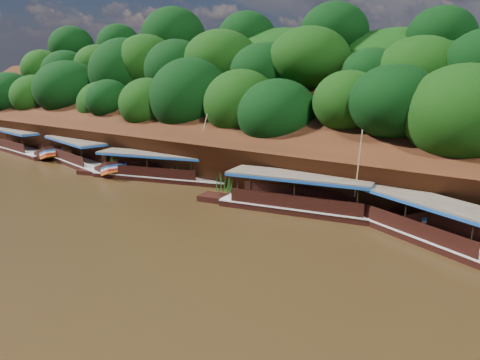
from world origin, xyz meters
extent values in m
plane|color=black|center=(0.00, 0.00, 0.00)|extent=(160.00, 160.00, 0.00)
cube|color=black|center=(0.00, 16.00, 3.50)|extent=(120.00, 16.12, 13.64)
cube|color=black|center=(0.00, 26.00, 0.00)|extent=(120.00, 24.00, 12.00)
ellipsoid|color=#08340B|center=(-36.00, 14.00, 3.20)|extent=(16.00, 8.00, 6.00)
ellipsoid|color=#08340B|center=(-30.00, 22.00, 9.00)|extent=(20.00, 10.00, 8.00)
ellipsoid|color=#08340B|center=(-6.00, 15.00, 3.50)|extent=(18.00, 8.00, 6.40)
ellipsoid|color=#08340B|center=(0.00, 23.00, 9.20)|extent=(24.00, 11.00, 8.40)
cube|color=black|center=(9.91, 7.05, 0.00)|extent=(12.78, 7.30, 0.91)
cube|color=silver|center=(9.91, 7.05, 0.44)|extent=(12.81, 7.36, 0.10)
cube|color=#4F4338|center=(9.17, 7.38, 2.45)|extent=(10.34, 6.46, 0.12)
cube|color=#174899|center=(9.17, 7.38, 2.32)|extent=(10.34, 6.46, 0.18)
cube|color=black|center=(1.87, 7.74, 0.00)|extent=(13.14, 4.89, 0.97)
cube|color=silver|center=(1.87, 7.74, 0.46)|extent=(13.15, 4.96, 0.11)
cube|color=black|center=(8.99, 9.19, 0.75)|extent=(3.36, 2.35, 1.82)
cube|color=#174899|center=(9.79, 9.35, 1.08)|extent=(1.93, 2.13, 0.66)
cube|color=#B21E13|center=(9.79, 9.35, 0.71)|extent=(1.93, 2.13, 0.66)
cube|color=#4F4338|center=(1.08, 7.58, 2.60)|extent=(10.46, 4.68, 0.13)
cube|color=#174899|center=(1.08, 7.58, 2.47)|extent=(10.46, 4.68, 0.19)
cylinder|color=tan|center=(5.16, 7.75, 3.35)|extent=(0.94, 1.36, 5.55)
cube|color=black|center=(-13.69, 8.55, 0.00)|extent=(13.10, 5.97, 0.89)
cube|color=silver|center=(-13.69, 8.55, 0.42)|extent=(13.12, 6.03, 0.10)
cube|color=black|center=(-6.68, 10.74, 0.69)|extent=(3.41, 2.47, 1.75)
cube|color=#174899|center=(-5.90, 10.98, 0.99)|extent=(2.03, 2.10, 0.65)
cube|color=#B21E13|center=(-5.90, 10.98, 0.65)|extent=(2.03, 2.10, 0.65)
cube|color=#4F4338|center=(-14.47, 8.31, 2.38)|extent=(10.50, 5.43, 0.12)
cube|color=#174899|center=(-14.47, 8.31, 2.26)|extent=(10.50, 5.43, 0.18)
cylinder|color=tan|center=(-9.85, 9.54, 3.29)|extent=(1.33, 0.73, 5.55)
cube|color=black|center=(-25.39, 8.11, 0.00)|extent=(12.71, 4.87, 0.97)
cube|color=silver|center=(-25.39, 8.11, 0.46)|extent=(12.73, 4.94, 0.11)
cube|color=black|center=(-18.51, 6.68, 0.75)|extent=(3.27, 2.35, 1.79)
cube|color=#174899|center=(-17.74, 6.52, 1.08)|extent=(1.88, 2.12, 0.65)
cube|color=#B21E13|center=(-17.74, 6.52, 0.71)|extent=(1.88, 2.12, 0.65)
cube|color=#4F4338|center=(-26.15, 8.27, 2.60)|extent=(10.13, 4.67, 0.13)
cube|color=#174899|center=(-26.15, 8.27, 2.47)|extent=(10.13, 4.67, 0.19)
cube|color=black|center=(-37.64, 8.47, 0.00)|extent=(13.00, 3.82, 0.99)
cube|color=silver|center=(-37.64, 8.47, 0.47)|extent=(13.01, 3.90, 0.11)
cube|color=black|center=(-30.48, 7.68, 0.77)|extent=(3.23, 2.15, 1.84)
cube|color=#174899|center=(-29.69, 7.59, 1.10)|extent=(1.78, 2.06, 0.66)
cube|color=#B21E13|center=(-29.69, 7.59, 0.73)|extent=(1.78, 2.06, 0.66)
cube|color=#4F4338|center=(-38.44, 8.56, 2.66)|extent=(10.28, 3.88, 0.13)
cube|color=#174899|center=(-38.44, 8.56, 2.53)|extent=(10.28, 3.88, 0.20)
cone|color=#195916|center=(-28.59, 9.71, 1.01)|extent=(1.50, 1.50, 2.01)
cone|color=#195916|center=(-20.97, 9.07, 0.68)|extent=(1.50, 1.50, 1.37)
cone|color=#195916|center=(-12.90, 9.55, 0.88)|extent=(1.50, 1.50, 1.76)
cone|color=#195916|center=(-6.57, 8.82, 0.79)|extent=(1.50, 1.50, 1.58)
cone|color=#195916|center=(-0.10, 9.70, 0.96)|extent=(1.50, 1.50, 1.92)
cone|color=#195916|center=(8.19, 9.98, 0.98)|extent=(1.50, 1.50, 1.96)
camera|label=1|loc=(16.67, -19.87, 9.65)|focal=35.00mm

